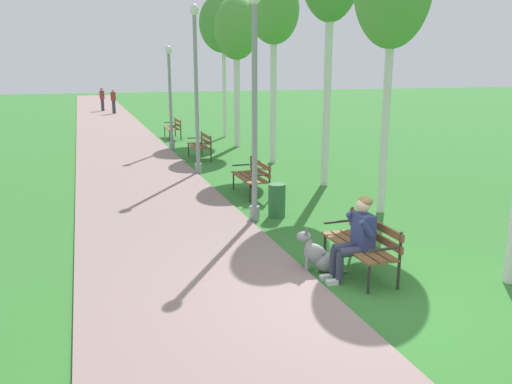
# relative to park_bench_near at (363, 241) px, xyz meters

# --- Properties ---
(ground_plane) EXTENTS (120.00, 120.00, 0.00)m
(ground_plane) POSITION_rel_park_bench_near_xyz_m (-0.51, -0.80, -0.51)
(ground_plane) COLOR #33752D
(paved_path) EXTENTS (3.39, 60.00, 0.04)m
(paved_path) POSITION_rel_park_bench_near_xyz_m (-2.49, 23.20, -0.49)
(paved_path) COLOR gray
(paved_path) RESTS_ON ground
(park_bench_near) EXTENTS (0.55, 1.50, 0.85)m
(park_bench_near) POSITION_rel_park_bench_near_xyz_m (0.00, 0.00, 0.00)
(park_bench_near) COLOR brown
(park_bench_near) RESTS_ON ground
(park_bench_mid) EXTENTS (0.55, 1.50, 0.85)m
(park_bench_mid) POSITION_rel_park_bench_near_xyz_m (-0.03, 5.29, 0.00)
(park_bench_mid) COLOR brown
(park_bench_mid) RESTS_ON ground
(park_bench_far) EXTENTS (0.55, 1.50, 0.85)m
(park_bench_far) POSITION_rel_park_bench_near_xyz_m (-0.10, 10.76, 0.00)
(park_bench_far) COLOR brown
(park_bench_far) RESTS_ON ground
(park_bench_furthest) EXTENTS (0.55, 1.50, 0.85)m
(park_bench_furthest) POSITION_rel_park_bench_near_xyz_m (-0.08, 16.31, 0.00)
(park_bench_furthest) COLOR brown
(park_bench_furthest) RESTS_ON ground
(person_seated_on_near_bench) EXTENTS (0.74, 0.49, 1.25)m
(person_seated_on_near_bench) POSITION_rel_park_bench_near_xyz_m (-0.21, -0.15, 0.17)
(person_seated_on_near_bench) COLOR #33384C
(person_seated_on_near_bench) RESTS_ON ground
(dog_grey) EXTENTS (0.78, 0.47, 0.71)m
(dog_grey) POSITION_rel_park_bench_near_xyz_m (-0.61, 0.26, -0.25)
(dog_grey) COLOR gray
(dog_grey) RESTS_ON ground
(lamp_post_near) EXTENTS (0.24, 0.24, 4.51)m
(lamp_post_near) POSITION_rel_park_bench_near_xyz_m (-0.67, 3.20, 1.82)
(lamp_post_near) COLOR gray
(lamp_post_near) RESTS_ON ground
(lamp_post_mid) EXTENTS (0.24, 0.24, 4.76)m
(lamp_post_mid) POSITION_rel_park_bench_near_xyz_m (-0.73, 8.31, 1.94)
(lamp_post_mid) COLOR gray
(lamp_post_mid) RESTS_ON ground
(lamp_post_far) EXTENTS (0.24, 0.24, 3.82)m
(lamp_post_far) POSITION_rel_park_bench_near_xyz_m (-0.72, 13.02, 1.47)
(lamp_post_far) COLOR gray
(lamp_post_far) RESTS_ON ground
(birch_tree_fourth) EXTENTS (1.55, 1.66, 5.84)m
(birch_tree_fourth) POSITION_rel_park_bench_near_xyz_m (1.99, 9.33, 4.19)
(birch_tree_fourth) COLOR silver
(birch_tree_fourth) RESTS_ON ground
(birch_tree_fifth) EXTENTS (1.67, 1.82, 5.64)m
(birch_tree_fifth) POSITION_rel_park_bench_near_xyz_m (1.89, 13.10, 3.89)
(birch_tree_fifth) COLOR silver
(birch_tree_fifth) RESTS_ON ground
(birch_tree_sixth) EXTENTS (2.09, 2.18, 6.13)m
(birch_tree_sixth) POSITION_rel_park_bench_near_xyz_m (2.17, 16.05, 4.35)
(birch_tree_sixth) COLOR silver
(birch_tree_sixth) RESTS_ON ground
(litter_bin) EXTENTS (0.36, 0.36, 0.70)m
(litter_bin) POSITION_rel_park_bench_near_xyz_m (-0.15, 3.31, -0.16)
(litter_bin) COLOR #2D6638
(litter_bin) RESTS_ON ground
(pedestrian_distant) EXTENTS (0.32, 0.22, 1.65)m
(pedestrian_distant) POSITION_rel_park_bench_near_xyz_m (-1.81, 29.50, 0.33)
(pedestrian_distant) COLOR #383842
(pedestrian_distant) RESTS_ON ground
(pedestrian_further_distant) EXTENTS (0.32, 0.22, 1.65)m
(pedestrian_further_distant) POSITION_rel_park_bench_near_xyz_m (-2.42, 31.95, 0.33)
(pedestrian_further_distant) COLOR #383842
(pedestrian_further_distant) RESTS_ON ground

